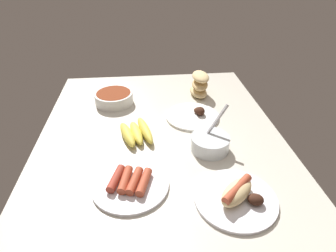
{
  "coord_description": "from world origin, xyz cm",
  "views": [
    {
      "loc": [
        -82.61,
        5.57,
        60.55
      ],
      "look_at": [
        4.84,
        -2.94,
        3.0
      ],
      "focal_mm": 30.06,
      "sensor_mm": 36.0,
      "label": 1
    }
  ],
  "objects_px": {
    "banana_bunch": "(136,132)",
    "plate_grilled_meat": "(193,115)",
    "bowl_coleslaw": "(210,142)",
    "plate_sausages": "(130,183)",
    "plate_hotdog_assembled": "(237,196)",
    "bowl_chili": "(114,97)",
    "bread_stack": "(200,84)"
  },
  "relations": [
    {
      "from": "bowl_chili",
      "to": "bowl_coleslaw",
      "type": "relative_size",
      "value": 1.09
    },
    {
      "from": "bowl_chili",
      "to": "plate_grilled_meat",
      "type": "height_order",
      "value": "bowl_chili"
    },
    {
      "from": "bowl_chili",
      "to": "bowl_coleslaw",
      "type": "distance_m",
      "value": 0.51
    },
    {
      "from": "bowl_chili",
      "to": "banana_bunch",
      "type": "bearing_deg",
      "value": -160.06
    },
    {
      "from": "banana_bunch",
      "to": "bowl_chili",
      "type": "xyz_separation_m",
      "value": [
        0.27,
        0.1,
        0.01
      ]
    },
    {
      "from": "plate_grilled_meat",
      "to": "banana_bunch",
      "type": "bearing_deg",
      "value": 116.41
    },
    {
      "from": "plate_hotdog_assembled",
      "to": "bowl_coleslaw",
      "type": "relative_size",
      "value": 1.52
    },
    {
      "from": "banana_bunch",
      "to": "plate_sausages",
      "type": "relative_size",
      "value": 0.84
    },
    {
      "from": "plate_sausages",
      "to": "bowl_chili",
      "type": "height_order",
      "value": "bowl_chili"
    },
    {
      "from": "banana_bunch",
      "to": "plate_hotdog_assembled",
      "type": "height_order",
      "value": "plate_hotdog_assembled"
    },
    {
      "from": "bowl_chili",
      "to": "bread_stack",
      "type": "distance_m",
      "value": 0.4
    },
    {
      "from": "banana_bunch",
      "to": "plate_grilled_meat",
      "type": "distance_m",
      "value": 0.26
    },
    {
      "from": "plate_grilled_meat",
      "to": "bowl_coleslaw",
      "type": "height_order",
      "value": "bowl_coleslaw"
    },
    {
      "from": "plate_hotdog_assembled",
      "to": "bowl_chili",
      "type": "bearing_deg",
      "value": 31.61
    },
    {
      "from": "banana_bunch",
      "to": "plate_hotdog_assembled",
      "type": "xyz_separation_m",
      "value": [
        -0.34,
        -0.28,
        -0.0
      ]
    },
    {
      "from": "plate_grilled_meat",
      "to": "plate_hotdog_assembled",
      "type": "distance_m",
      "value": 0.46
    },
    {
      "from": "plate_sausages",
      "to": "plate_hotdog_assembled",
      "type": "bearing_deg",
      "value": -105.94
    },
    {
      "from": "banana_bunch",
      "to": "plate_sausages",
      "type": "height_order",
      "value": "banana_bunch"
    },
    {
      "from": "plate_hotdog_assembled",
      "to": "bowl_coleslaw",
      "type": "distance_m",
      "value": 0.24
    },
    {
      "from": "banana_bunch",
      "to": "plate_grilled_meat",
      "type": "relative_size",
      "value": 0.88
    },
    {
      "from": "plate_grilled_meat",
      "to": "bowl_coleslaw",
      "type": "bearing_deg",
      "value": -174.96
    },
    {
      "from": "banana_bunch",
      "to": "bowl_chili",
      "type": "height_order",
      "value": "bowl_chili"
    },
    {
      "from": "plate_sausages",
      "to": "bowl_coleslaw",
      "type": "relative_size",
      "value": 1.5
    },
    {
      "from": "plate_sausages",
      "to": "bread_stack",
      "type": "xyz_separation_m",
      "value": [
        0.57,
        -0.31,
        0.04
      ]
    },
    {
      "from": "bowl_chili",
      "to": "bread_stack",
      "type": "xyz_separation_m",
      "value": [
        0.04,
        -0.39,
        0.03
      ]
    },
    {
      "from": "plate_grilled_meat",
      "to": "plate_sausages",
      "type": "bearing_deg",
      "value": 145.55
    },
    {
      "from": "bowl_chili",
      "to": "plate_hotdog_assembled",
      "type": "relative_size",
      "value": 0.72
    },
    {
      "from": "plate_grilled_meat",
      "to": "bowl_coleslaw",
      "type": "xyz_separation_m",
      "value": [
        -0.22,
        -0.02,
        0.02
      ]
    },
    {
      "from": "plate_grilled_meat",
      "to": "bowl_chili",
      "type": "bearing_deg",
      "value": 65.05
    },
    {
      "from": "banana_bunch",
      "to": "plate_hotdog_assembled",
      "type": "distance_m",
      "value": 0.44
    },
    {
      "from": "bowl_chili",
      "to": "plate_grilled_meat",
      "type": "bearing_deg",
      "value": -114.95
    },
    {
      "from": "plate_hotdog_assembled",
      "to": "bread_stack",
      "type": "bearing_deg",
      "value": -1.66
    }
  ]
}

